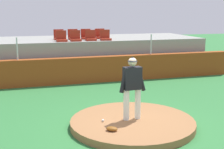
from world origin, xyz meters
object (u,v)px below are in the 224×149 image
object	(u,v)px
pitcher	(132,83)
stadium_chair_1	(76,38)
stadium_chair_7	(100,36)
baseball	(103,120)
stadium_chair_6	(86,36)
stadium_chair_4	(59,37)
stadium_chair_3	(105,37)
stadium_chair_0	(61,38)
stadium_chair_5	(73,36)
stadium_chair_2	(91,37)
fielding_glove	(112,129)

from	to	relation	value
pitcher	stadium_chair_1	size ratio (longest dim) A/B	3.56
stadium_chair_7	baseball	bearing A→B (deg)	75.98
pitcher	stadium_chair_6	bearing A→B (deg)	83.54
baseball	stadium_chair_7	bearing A→B (deg)	75.98
stadium_chair_1	stadium_chair_4	xyz separation A→B (m)	(-0.66, 0.89, 0.00)
stadium_chair_3	stadium_chair_0	bearing A→B (deg)	0.86
stadium_chair_1	pitcher	bearing A→B (deg)	93.15
baseball	stadium_chair_6	bearing A→B (deg)	81.29
pitcher	stadium_chair_6	size ratio (longest dim) A/B	3.56
baseball	pitcher	bearing A→B (deg)	-1.15
stadium_chair_6	stadium_chair_7	world-z (taller)	same
pitcher	stadium_chair_5	bearing A→B (deg)	88.43
stadium_chair_5	stadium_chair_7	xyz separation A→B (m)	(1.39, 0.02, 0.00)
stadium_chair_4	stadium_chair_2	bearing A→B (deg)	148.02
stadium_chair_7	stadium_chair_3	bearing A→B (deg)	90.84
stadium_chair_1	fielding_glove	bearing A→B (deg)	86.68
baseball	stadium_chair_5	distance (m)	7.81
baseball	fielding_glove	bearing A→B (deg)	-86.64
fielding_glove	stadium_chair_4	size ratio (longest dim) A/B	0.60
stadium_chair_0	stadium_chair_3	world-z (taller)	same
stadium_chair_1	stadium_chair_3	world-z (taller)	same
stadium_chair_7	stadium_chair_2	bearing A→B (deg)	52.06
stadium_chair_3	stadium_chair_7	bearing A→B (deg)	-89.16
pitcher	baseball	distance (m)	1.30
pitcher	stadium_chair_7	world-z (taller)	stadium_chair_7
stadium_chair_0	stadium_chair_2	xyz separation A→B (m)	(1.39, 0.04, 0.00)
stadium_chair_2	stadium_chair_6	size ratio (longest dim) A/B	1.00
stadium_chair_2	stadium_chair_4	world-z (taller)	same
stadium_chair_4	stadium_chair_6	xyz separation A→B (m)	(1.35, -0.00, 0.00)
stadium_chair_2	stadium_chair_3	world-z (taller)	same
stadium_chair_1	stadium_chair_7	distance (m)	1.71
fielding_glove	stadium_chair_1	size ratio (longest dim) A/B	0.60
pitcher	stadium_chair_3	xyz separation A→B (m)	(1.08, 6.73, 0.72)
fielding_glove	stadium_chair_4	xyz separation A→B (m)	(-0.23, 8.31, 1.69)
pitcher	stadium_chair_1	bearing A→B (deg)	89.10
baseball	stadium_chair_1	size ratio (longest dim) A/B	0.15
stadium_chair_1	stadium_chair_7	bearing A→B (deg)	-147.05
fielding_glove	stadium_chair_3	bearing A→B (deg)	110.46
fielding_glove	stadium_chair_1	distance (m)	7.62
stadium_chair_3	stadium_chair_4	distance (m)	2.28
pitcher	stadium_chair_7	xyz separation A→B (m)	(1.06, 7.65, 0.72)
stadium_chair_0	stadium_chair_7	xyz separation A→B (m)	(2.09, 0.95, 0.00)
stadium_chair_1	stadium_chair_5	size ratio (longest dim) A/B	1.00
baseball	stadium_chair_7	xyz separation A→B (m)	(1.90, 7.63, 1.71)
stadium_chair_2	stadium_chair_7	world-z (taller)	same
stadium_chair_2	stadium_chair_5	distance (m)	1.12
stadium_chair_1	stadium_chair_2	world-z (taller)	same
stadium_chair_2	stadium_chair_3	size ratio (longest dim) A/B	1.00
stadium_chair_3	stadium_chair_5	bearing A→B (deg)	-32.45
pitcher	stadium_chair_5	distance (m)	7.66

